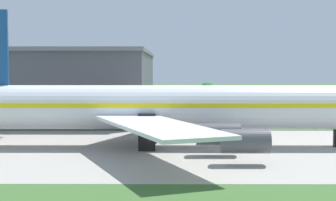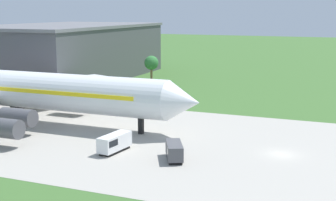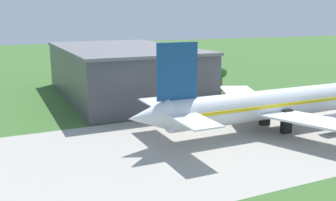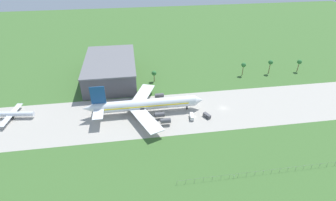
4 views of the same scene
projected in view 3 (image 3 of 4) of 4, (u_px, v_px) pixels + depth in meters
The scene contains 2 objects.
jet_airliner at pixel (282, 103), 84.75m from camera, with size 73.10×56.53×20.32m.
terminal_building at pixel (122, 71), 119.67m from camera, with size 36.72×61.20×15.74m.
Camera 3 is at (-107.54, -61.35, 25.22)m, focal length 40.00 mm.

